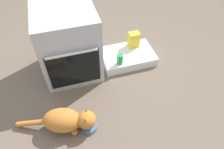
% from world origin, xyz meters
% --- Properties ---
extents(ground, '(8.00, 8.00, 0.00)m').
position_xyz_m(ground, '(0.00, 0.00, 0.00)').
color(ground, '#6B5B4C').
extents(oven, '(0.57, 0.63, 0.73)m').
position_xyz_m(oven, '(-0.10, 0.35, 0.36)').
color(oven, '#B7BABF').
rests_on(oven, ground).
extents(pantry_cabinet, '(0.59, 0.39, 0.10)m').
position_xyz_m(pantry_cabinet, '(0.53, 0.31, 0.05)').
color(pantry_cabinet, white).
rests_on(pantry_cabinet, ground).
extents(food_bowl, '(0.14, 0.14, 0.07)m').
position_xyz_m(food_bowl, '(-0.08, -0.42, 0.03)').
color(food_bowl, '#4C7AB7').
rests_on(food_bowl, ground).
extents(cat, '(0.68, 0.30, 0.23)m').
position_xyz_m(cat, '(-0.26, -0.37, 0.12)').
color(cat, '#C6752D').
rests_on(cat, ground).
extents(soda_can, '(0.07, 0.07, 0.12)m').
position_xyz_m(soda_can, '(0.39, 0.18, 0.16)').
color(soda_can, green).
rests_on(soda_can, pantry_cabinet).
extents(snack_bag, '(0.12, 0.09, 0.18)m').
position_xyz_m(snack_bag, '(0.63, 0.41, 0.19)').
color(snack_bag, yellow).
rests_on(snack_bag, pantry_cabinet).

